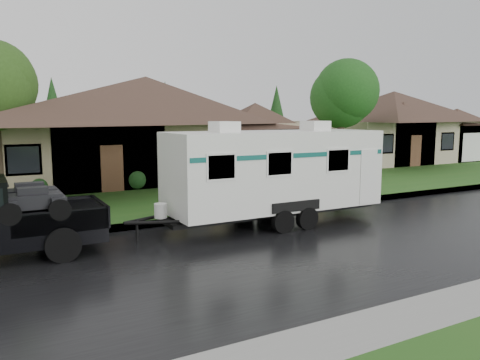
# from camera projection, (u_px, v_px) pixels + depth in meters

# --- Properties ---
(ground) EXTENTS (140.00, 140.00, 0.00)m
(ground) POSITION_uv_depth(u_px,v_px,m) (228.00, 236.00, 13.95)
(ground) COLOR #26591B
(ground) RESTS_ON ground
(road) EXTENTS (140.00, 8.00, 0.01)m
(road) POSITION_uv_depth(u_px,v_px,m) (263.00, 252.00, 12.21)
(road) COLOR black
(road) RESTS_ON ground
(curb) EXTENTS (140.00, 0.50, 0.15)m
(curb) POSITION_uv_depth(u_px,v_px,m) (198.00, 219.00, 15.90)
(curb) COLOR gray
(curb) RESTS_ON ground
(lawn) EXTENTS (140.00, 26.00, 0.15)m
(lawn) POSITION_uv_depth(u_px,v_px,m) (109.00, 177.00, 26.98)
(lawn) COLOR #26591B
(lawn) RESTS_ON ground
(house_main) EXTENTS (19.44, 10.80, 6.90)m
(house_main) POSITION_uv_depth(u_px,v_px,m) (153.00, 115.00, 26.58)
(house_main) COLOR tan
(house_main) RESTS_ON lawn
(house_neighbor) EXTENTS (15.12, 9.72, 6.45)m
(house_neighbor) POSITION_uv_depth(u_px,v_px,m) (397.00, 119.00, 36.55)
(house_neighbor) COLOR tan
(house_neighbor) RESTS_ON lawn
(tree_right_green) EXTENTS (3.94, 3.94, 6.52)m
(tree_right_green) POSITION_uv_depth(u_px,v_px,m) (342.00, 97.00, 27.73)
(tree_right_green) COLOR #382B1E
(tree_right_green) RESTS_ON lawn
(shrub_row) EXTENTS (13.60, 1.00, 1.00)m
(shrub_row) POSITION_uv_depth(u_px,v_px,m) (178.00, 175.00, 22.90)
(shrub_row) COLOR #143814
(shrub_row) RESTS_ON lawn
(travel_trailer) EXTENTS (7.53, 2.65, 3.38)m
(travel_trailer) POSITION_uv_depth(u_px,v_px,m) (274.00, 170.00, 15.30)
(travel_trailer) COLOR white
(travel_trailer) RESTS_ON ground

